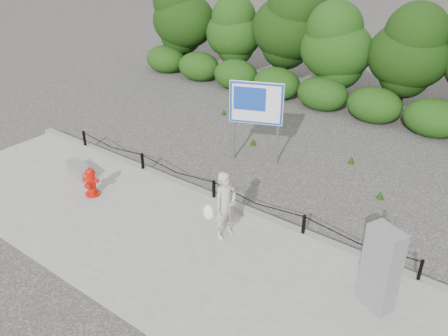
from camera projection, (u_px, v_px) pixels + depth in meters
ground at (214, 204)px, 11.86m from camera, size 90.00×90.00×0.00m
sidewalk at (158, 242)px, 10.44m from camera, size 14.00×4.00×0.08m
curb at (215, 198)px, 11.83m from camera, size 14.00×0.22×0.14m
chain_barrier at (214, 189)px, 11.65m from camera, size 10.06×0.06×0.60m
treeline at (402, 43)px, 16.27m from camera, size 20.32×3.84×5.20m
fire_hydrant at (91, 182)px, 11.94m from camera, size 0.49×0.49×0.79m
pedestrian at (224, 206)px, 10.22m from camera, size 0.74×0.64×1.58m
concrete_block at (80, 170)px, 12.98m from camera, size 1.03×0.55×0.31m
utility_cabinet at (381, 268)px, 8.32m from camera, size 0.72×0.58×1.83m
advertising_sign at (256, 107)px, 13.14m from camera, size 1.41×0.67×2.42m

